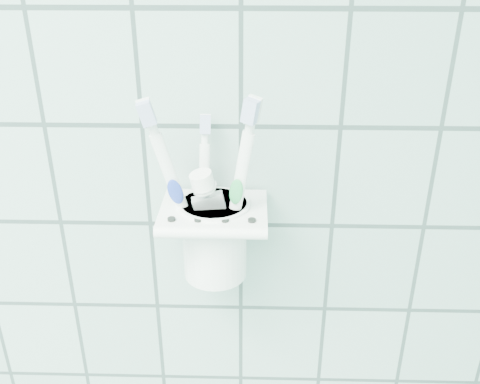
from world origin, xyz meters
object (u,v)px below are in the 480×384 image
object	(u,v)px
cup	(215,236)
toothbrush_pink	(201,184)
toothbrush_orange	(223,185)
toothpaste_tube	(227,210)
toothbrush_blue	(200,202)
holder_bracket	(214,213)

from	to	relation	value
cup	toothbrush_pink	bearing A→B (deg)	-170.57
toothbrush_pink	toothbrush_orange	bearing A→B (deg)	-13.53
toothbrush_pink	toothpaste_tube	size ratio (longest dim) A/B	1.54
toothbrush_blue	toothpaste_tube	bearing A→B (deg)	17.24
holder_bracket	toothbrush_blue	size ratio (longest dim) A/B	0.65
cup	toothpaste_tube	xyz separation A→B (m)	(0.01, -0.00, 0.03)
holder_bracket	toothbrush_orange	world-z (taller)	toothbrush_orange
toothbrush_orange	toothbrush_blue	bearing A→B (deg)	-138.23
holder_bracket	toothpaste_tube	world-z (taller)	toothpaste_tube
cup	toothbrush_pink	xyz separation A→B (m)	(-0.01, -0.00, 0.07)
toothbrush_pink	holder_bracket	bearing A→B (deg)	-14.28
toothbrush_orange	holder_bracket	bearing A→B (deg)	-158.63
toothbrush_pink	toothpaste_tube	xyz separation A→B (m)	(0.03, 0.00, -0.03)
holder_bracket	cup	xyz separation A→B (m)	(-0.00, 0.00, -0.03)
toothbrush_pink	toothbrush_orange	world-z (taller)	toothbrush_orange
cup	toothpaste_tube	world-z (taller)	toothpaste_tube
toothbrush_blue	toothpaste_tube	distance (m)	0.03
toothbrush_pink	toothpaste_tube	world-z (taller)	toothbrush_pink
toothpaste_tube	toothbrush_orange	bearing A→B (deg)	-139.13
toothbrush_pink	toothbrush_blue	size ratio (longest dim) A/B	1.19
holder_bracket	toothbrush_orange	distance (m)	0.04
cup	toothbrush_orange	world-z (taller)	toothbrush_orange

